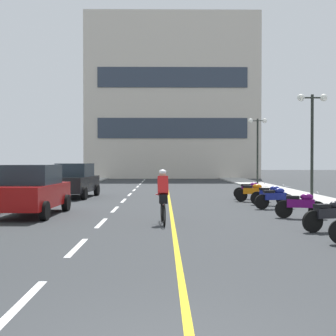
% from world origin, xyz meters
% --- Properties ---
extents(ground_plane, '(140.00, 140.00, 0.00)m').
position_xyz_m(ground_plane, '(0.00, 21.00, 0.00)').
color(ground_plane, '#2D3033').
extents(curb_left, '(2.40, 72.00, 0.12)m').
position_xyz_m(curb_left, '(-7.20, 24.00, 0.06)').
color(curb_left, '#A8A8A3').
rests_on(curb_left, ground).
extents(curb_right, '(2.40, 72.00, 0.12)m').
position_xyz_m(curb_right, '(7.20, 24.00, 0.06)').
color(curb_right, '#A8A8A3').
rests_on(curb_right, ground).
extents(lane_dash_0, '(0.14, 2.20, 0.01)m').
position_xyz_m(lane_dash_0, '(-2.00, 2.00, 0.00)').
color(lane_dash_0, silver).
rests_on(lane_dash_0, ground).
extents(lane_dash_1, '(0.14, 2.20, 0.01)m').
position_xyz_m(lane_dash_1, '(-2.00, 6.00, 0.00)').
color(lane_dash_1, silver).
rests_on(lane_dash_1, ground).
extents(lane_dash_2, '(0.14, 2.20, 0.01)m').
position_xyz_m(lane_dash_2, '(-2.00, 10.00, 0.00)').
color(lane_dash_2, silver).
rests_on(lane_dash_2, ground).
extents(lane_dash_3, '(0.14, 2.20, 0.01)m').
position_xyz_m(lane_dash_3, '(-2.00, 14.00, 0.00)').
color(lane_dash_3, silver).
rests_on(lane_dash_3, ground).
extents(lane_dash_4, '(0.14, 2.20, 0.01)m').
position_xyz_m(lane_dash_4, '(-2.00, 18.00, 0.00)').
color(lane_dash_4, silver).
rests_on(lane_dash_4, ground).
extents(lane_dash_5, '(0.14, 2.20, 0.01)m').
position_xyz_m(lane_dash_5, '(-2.00, 22.00, 0.00)').
color(lane_dash_5, silver).
rests_on(lane_dash_5, ground).
extents(lane_dash_6, '(0.14, 2.20, 0.01)m').
position_xyz_m(lane_dash_6, '(-2.00, 26.00, 0.00)').
color(lane_dash_6, silver).
rests_on(lane_dash_6, ground).
extents(lane_dash_7, '(0.14, 2.20, 0.01)m').
position_xyz_m(lane_dash_7, '(-2.00, 30.00, 0.00)').
color(lane_dash_7, silver).
rests_on(lane_dash_7, ground).
extents(lane_dash_8, '(0.14, 2.20, 0.01)m').
position_xyz_m(lane_dash_8, '(-2.00, 34.00, 0.00)').
color(lane_dash_8, silver).
rests_on(lane_dash_8, ground).
extents(lane_dash_9, '(0.14, 2.20, 0.01)m').
position_xyz_m(lane_dash_9, '(-2.00, 38.00, 0.00)').
color(lane_dash_9, silver).
rests_on(lane_dash_9, ground).
extents(lane_dash_10, '(0.14, 2.20, 0.01)m').
position_xyz_m(lane_dash_10, '(-2.00, 42.00, 0.00)').
color(lane_dash_10, silver).
rests_on(lane_dash_10, ground).
extents(lane_dash_11, '(0.14, 2.20, 0.01)m').
position_xyz_m(lane_dash_11, '(-2.00, 46.00, 0.00)').
color(lane_dash_11, silver).
rests_on(lane_dash_11, ground).
extents(centre_line_yellow, '(0.12, 66.00, 0.01)m').
position_xyz_m(centre_line_yellow, '(0.25, 24.00, 0.00)').
color(centre_line_yellow, gold).
rests_on(centre_line_yellow, ground).
extents(office_building, '(19.36, 6.45, 18.34)m').
position_xyz_m(office_building, '(0.94, 48.16, 9.17)').
color(office_building, beige).
rests_on(office_building, ground).
extents(street_lamp_mid, '(1.46, 0.36, 5.06)m').
position_xyz_m(street_lamp_mid, '(7.14, 17.56, 3.83)').
color(street_lamp_mid, black).
rests_on(street_lamp_mid, curb_right).
extents(street_lamp_far, '(1.46, 0.36, 5.13)m').
position_xyz_m(street_lamp_far, '(7.27, 30.85, 3.87)').
color(street_lamp_far, black).
rests_on(street_lamp_far, curb_right).
extents(parked_car_near, '(2.05, 4.26, 1.82)m').
position_xyz_m(parked_car_near, '(-4.74, 12.05, 0.92)').
color(parked_car_near, black).
rests_on(parked_car_near, ground).
extents(parked_car_mid, '(2.18, 4.32, 1.82)m').
position_xyz_m(parked_car_mid, '(-4.76, 19.97, 0.92)').
color(parked_car_mid, black).
rests_on(parked_car_mid, ground).
extents(motorcycle_2, '(1.67, 0.71, 0.92)m').
position_xyz_m(motorcycle_2, '(4.59, 8.22, 0.47)').
color(motorcycle_2, black).
rests_on(motorcycle_2, ground).
extents(motorcycle_3, '(1.67, 0.71, 0.92)m').
position_xyz_m(motorcycle_3, '(4.62, 11.03, 0.47)').
color(motorcycle_3, black).
rests_on(motorcycle_3, ground).
extents(motorcycle_4, '(1.69, 0.60, 0.92)m').
position_xyz_m(motorcycle_4, '(4.49, 14.06, 0.47)').
color(motorcycle_4, black).
rests_on(motorcycle_4, ground).
extents(motorcycle_5, '(1.64, 0.80, 0.92)m').
position_xyz_m(motorcycle_5, '(4.64, 15.53, 0.47)').
color(motorcycle_5, black).
rests_on(motorcycle_5, ground).
extents(motorcycle_6, '(1.68, 0.65, 0.92)m').
position_xyz_m(motorcycle_6, '(4.24, 17.28, 0.47)').
color(motorcycle_6, black).
rests_on(motorcycle_6, ground).
extents(motorcycle_7, '(1.70, 0.60, 0.92)m').
position_xyz_m(motorcycle_7, '(4.40, 18.79, 0.47)').
color(motorcycle_7, black).
rests_on(motorcycle_7, ground).
extents(cyclist_rider, '(0.42, 1.77, 1.71)m').
position_xyz_m(cyclist_rider, '(-0.06, 9.79, 0.89)').
color(cyclist_rider, black).
rests_on(cyclist_rider, ground).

